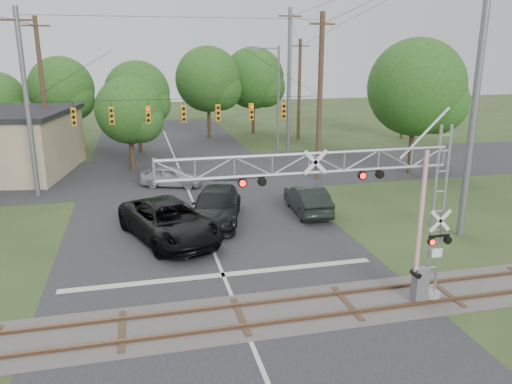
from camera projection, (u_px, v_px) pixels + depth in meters
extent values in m
plane|color=#2B3B1B|center=(254.00, 350.00, 15.49)|extent=(160.00, 160.00, 0.00)
cube|color=#242426|center=(207.00, 237.00, 24.84)|extent=(14.00, 90.00, 0.02)
cube|color=#242426|center=(181.00, 173.00, 37.93)|extent=(90.00, 12.00, 0.02)
cube|color=#4A4540|center=(241.00, 317.00, 17.36)|extent=(90.00, 3.20, 0.05)
cube|color=brown|center=(245.00, 326.00, 16.66)|extent=(90.00, 0.12, 0.14)
cube|color=brown|center=(236.00, 305.00, 18.01)|extent=(90.00, 0.12, 0.14)
cylinder|color=gray|center=(429.00, 295.00, 18.67)|extent=(0.82, 0.82, 0.27)
cube|color=silver|center=(437.00, 253.00, 17.91)|extent=(0.41, 0.03, 0.32)
cube|color=slate|center=(420.00, 286.00, 18.22)|extent=(0.50, 0.41, 1.36)
cube|color=red|center=(421.00, 214.00, 17.42)|extent=(0.13, 0.08, 4.54)
cylinder|color=slate|center=(27.00, 105.00, 30.48)|extent=(0.32, 0.32, 11.50)
cylinder|color=#3D2C1C|center=(320.00, 99.00, 34.78)|extent=(0.36, 0.36, 11.50)
cylinder|color=black|center=(183.00, 99.00, 32.58)|extent=(19.00, 0.03, 0.03)
cube|color=orange|center=(74.00, 117.00, 31.29)|extent=(0.30, 0.30, 1.10)
cube|color=orange|center=(112.00, 116.00, 31.80)|extent=(0.30, 0.30, 1.10)
cube|color=orange|center=(148.00, 115.00, 32.32)|extent=(0.30, 0.30, 1.10)
cube|color=orange|center=(184.00, 114.00, 32.84)|extent=(0.30, 0.30, 1.10)
cube|color=orange|center=(218.00, 113.00, 33.36)|extent=(0.30, 0.30, 1.10)
cube|color=orange|center=(251.00, 112.00, 33.87)|extent=(0.30, 0.30, 1.10)
cube|color=orange|center=(283.00, 111.00, 34.39)|extent=(0.30, 0.30, 1.10)
imported|color=black|center=(169.00, 221.00, 24.35)|extent=(5.30, 7.51, 1.90)
imported|color=black|center=(216.00, 206.00, 26.95)|extent=(3.94, 6.49, 1.76)
imported|color=#95969C|center=(172.00, 176.00, 34.04)|extent=(4.48, 3.03, 1.42)
imported|color=black|center=(307.00, 199.00, 28.46)|extent=(1.92, 4.90, 1.59)
cylinder|color=slate|center=(278.00, 103.00, 42.21)|extent=(0.21, 0.21, 9.39)
cylinder|color=slate|center=(267.00, 48.00, 40.75)|extent=(2.09, 0.13, 0.13)
cube|color=slate|center=(254.00, 49.00, 40.53)|extent=(0.63, 0.26, 0.16)
cylinder|color=#3D2C1C|center=(44.00, 95.00, 37.84)|extent=(0.34, 0.34, 11.44)
cube|color=#3D2C1C|center=(36.00, 26.00, 36.47)|extent=(2.00, 0.12, 0.12)
cylinder|color=slate|center=(289.00, 84.00, 42.91)|extent=(0.34, 0.34, 12.45)
cube|color=#3D2C1C|center=(290.00, 16.00, 41.41)|extent=(2.00, 0.12, 0.12)
cylinder|color=slate|center=(476.00, 93.00, 23.23)|extent=(0.34, 0.34, 14.14)
cylinder|color=#3D2C1C|center=(299.00, 90.00, 51.09)|extent=(0.34, 0.34, 10.14)
cube|color=#3D2C1C|center=(300.00, 46.00, 49.90)|extent=(2.00, 0.12, 0.12)
cylinder|color=#3A2A1A|center=(2.00, 132.00, 46.60)|extent=(0.36, 0.36, 3.30)
cylinder|color=#3A2A1A|center=(65.00, 127.00, 47.83)|extent=(0.36, 0.36, 3.91)
sphere|color=#1E4513|center=(61.00, 89.00, 46.86)|extent=(6.05, 6.05, 6.05)
cylinder|color=#3A2A1A|center=(132.00, 149.00, 38.54)|extent=(0.36, 0.36, 3.29)
sphere|color=#1E4513|center=(129.00, 110.00, 37.73)|extent=(5.08, 5.08, 5.08)
cylinder|color=#3A2A1A|center=(140.00, 132.00, 45.49)|extent=(0.36, 0.36, 3.76)
sphere|color=#1E4513|center=(137.00, 94.00, 44.56)|extent=(5.81, 5.81, 5.81)
cylinder|color=#3A2A1A|center=(209.00, 117.00, 52.78)|extent=(0.36, 0.36, 4.36)
sphere|color=#1E4513|center=(208.00, 79.00, 51.70)|extent=(6.74, 6.74, 6.74)
cylinder|color=#3A2A1A|center=(253.00, 114.00, 55.77)|extent=(0.36, 0.36, 4.34)
sphere|color=#1E4513|center=(253.00, 78.00, 54.70)|extent=(6.70, 6.70, 6.70)
cylinder|color=#3A2A1A|center=(411.00, 144.00, 37.28)|extent=(0.36, 0.36, 4.55)
sphere|color=#1E4513|center=(416.00, 87.00, 36.16)|extent=(7.04, 7.04, 7.04)
cylinder|color=#3A2A1A|center=(403.00, 119.00, 52.30)|extent=(0.36, 0.36, 4.16)
sphere|color=#1E4513|center=(406.00, 82.00, 51.27)|extent=(6.43, 6.43, 6.43)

